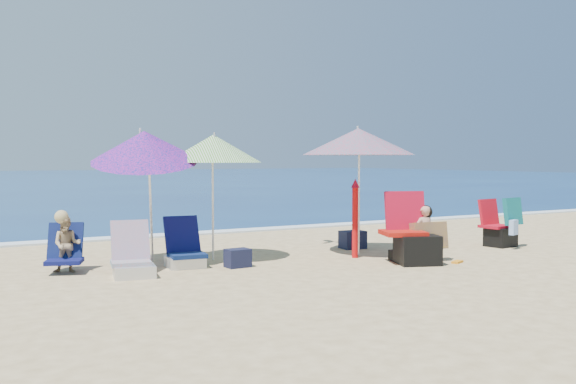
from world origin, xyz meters
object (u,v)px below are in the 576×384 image
chair_navy (185,254)px  chair_rainbow (133,262)px  umbrella_turquoise (358,142)px  umbrella_striped (213,149)px  furled_umbrella (355,214)px  person_center (426,234)px  umbrella_blue (145,146)px  camp_chair_right (501,229)px  camp_chair_left (414,242)px  person_left (66,244)px

chair_navy → chair_rainbow: size_ratio=0.94×
umbrella_turquoise → chair_navy: bearing=174.5°
umbrella_striped → chair_navy: size_ratio=2.74×
furled_umbrella → person_center: 1.17m
chair_rainbow → furled_umbrella: bearing=-2.4°
umbrella_blue → camp_chair_right: (6.35, -1.13, -1.48)m
umbrella_turquoise → umbrella_blue: (-3.46, 0.66, -0.10)m
umbrella_blue → person_center: 4.58m
chair_rainbow → camp_chair_left: bearing=-14.6°
umbrella_blue → person_left: umbrella_blue is taller
umbrella_turquoise → camp_chair_right: bearing=-9.3°
chair_rainbow → chair_navy: bearing=23.2°
camp_chair_right → chair_navy: bearing=172.6°
umbrella_turquoise → chair_navy: umbrella_turquoise is taller
umbrella_turquoise → person_center: 1.91m
umbrella_turquoise → furled_umbrella: bearing=-132.9°
furled_umbrella → chair_rainbow: (-3.64, 0.15, -0.51)m
person_left → chair_navy: bearing=-12.6°
umbrella_blue → chair_navy: size_ratio=2.97×
umbrella_striped → camp_chair_right: (5.24, -1.12, -1.45)m
umbrella_turquoise → person_center: bearing=-62.8°
umbrella_turquoise → camp_chair_left: (0.23, -1.17, -1.58)m
umbrella_striped → person_left: (-2.26, 0.01, -1.38)m
furled_umbrella → person_center: (0.78, -0.82, -0.28)m
umbrella_turquoise → umbrella_blue: bearing=169.2°
person_left → umbrella_turquoise: bearing=-8.1°
umbrella_striped → person_center: bearing=-30.6°
chair_rainbow → person_left: bearing=134.8°
umbrella_turquoise → camp_chair_left: bearing=-78.8°
chair_navy → camp_chair_right: (5.86, -0.76, 0.13)m
umbrella_blue → chair_navy: umbrella_blue is taller
chair_navy → person_center: 3.78m
camp_chair_left → person_center: (0.32, 0.10, 0.10)m
camp_chair_left → umbrella_turquoise: bearing=101.2°
furled_umbrella → person_left: furled_umbrella is taller
umbrella_blue → camp_chair_left: size_ratio=1.99×
camp_chair_left → person_left: camp_chair_left is taller
umbrella_striped → furled_umbrella: (2.12, -0.89, -1.07)m
camp_chair_left → furled_umbrella: bearing=116.9°
umbrella_blue → chair_navy: bearing=-37.3°
chair_navy → chair_rainbow: 0.98m
umbrella_striped → umbrella_blue: bearing=179.2°
umbrella_turquoise → chair_navy: 3.44m
chair_navy → person_center: bearing=-21.1°
umbrella_turquoise → umbrella_blue: umbrella_blue is taller
camp_chair_left → person_left: size_ratio=1.24×
umbrella_turquoise → camp_chair_right: umbrella_turquoise is taller
camp_chair_right → person_left: camp_chair_right is taller
umbrella_turquoise → person_left: 4.90m
camp_chair_left → person_left: 5.18m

